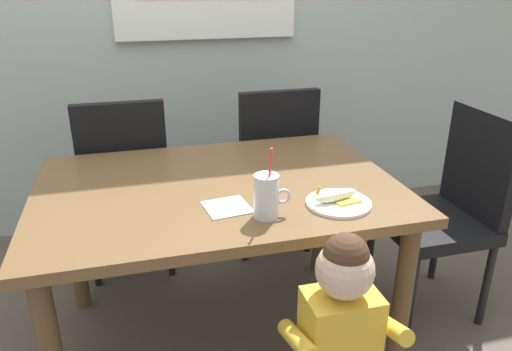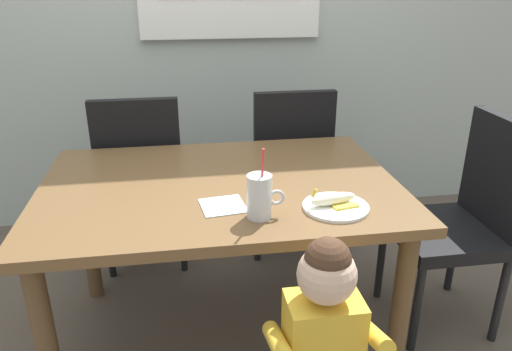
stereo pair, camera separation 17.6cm
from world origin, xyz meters
name	(u,v)px [view 2 (the right image)]	position (x,y,z in m)	size (l,w,h in m)	color
ground_plane	(225,335)	(0.00, 0.00, 0.00)	(24.00, 24.00, 0.00)	brown
dining_table	(221,205)	(0.00, 0.00, 0.65)	(1.38, 0.97, 0.75)	brown
dining_chair_left	(142,173)	(-0.36, 0.66, 0.54)	(0.44, 0.44, 0.96)	black
dining_chair_right	(288,162)	(0.44, 0.70, 0.54)	(0.44, 0.44, 0.96)	black
dining_chair_far	(466,213)	(1.06, -0.02, 0.54)	(0.44, 0.44, 0.96)	black
toddler_standing	(323,332)	(0.24, -0.65, 0.53)	(0.33, 0.24, 0.84)	#3F4760
milk_cup	(260,199)	(0.11, -0.31, 0.81)	(0.13, 0.08, 0.25)	silver
snack_plate	(336,207)	(0.38, -0.29, 0.75)	(0.23, 0.23, 0.01)	white
peeled_banana	(334,199)	(0.37, -0.28, 0.78)	(0.18, 0.12, 0.07)	#F4EAC6
paper_napkin	(223,206)	(-0.01, -0.21, 0.75)	(0.15, 0.15, 0.00)	silver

